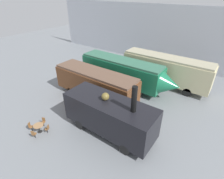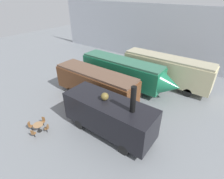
% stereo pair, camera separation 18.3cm
% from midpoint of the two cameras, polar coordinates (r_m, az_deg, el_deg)
% --- Properties ---
extents(ground_plane, '(80.00, 80.00, 0.00)m').
position_cam_midpoint_polar(ground_plane, '(18.80, -2.15, -5.44)').
color(ground_plane, gray).
extents(backdrop_wall, '(44.00, 0.15, 9.00)m').
position_cam_midpoint_polar(backdrop_wall, '(29.56, 17.01, 16.38)').
color(backdrop_wall, '#B2B7C1').
rests_on(backdrop_wall, ground_plane).
extents(passenger_coach_vintage, '(10.87, 2.43, 3.81)m').
position_cam_midpoint_polar(passenger_coach_vintage, '(22.90, 16.87, 6.43)').
color(passenger_coach_vintage, beige).
rests_on(passenger_coach_vintage, ground_plane).
extents(streamlined_locomotive, '(12.63, 2.57, 3.50)m').
position_cam_midpoint_polar(streamlined_locomotive, '(21.51, 4.59, 5.75)').
color(streamlined_locomotive, '#196B47').
rests_on(streamlined_locomotive, ground_plane).
extents(passenger_coach_wooden, '(9.79, 2.71, 3.29)m').
position_cam_midpoint_polar(passenger_coach_wooden, '(19.32, -5.69, 2.20)').
color(passenger_coach_wooden, brown).
rests_on(passenger_coach_wooden, ground_plane).
extents(steam_locomotive, '(7.90, 2.78, 5.24)m').
position_cam_midpoint_polar(steam_locomotive, '(14.62, -1.16, -8.08)').
color(steam_locomotive, black).
rests_on(steam_locomotive, ground_plane).
extents(cafe_table_near, '(0.87, 0.87, 0.74)m').
position_cam_midpoint_polar(cafe_table_near, '(16.72, -23.13, -11.07)').
color(cafe_table_near, black).
rests_on(cafe_table_near, ground_plane).
extents(cafe_chair_0, '(0.40, 0.39, 0.87)m').
position_cam_midpoint_polar(cafe_chair_0, '(17.18, -25.40, -10.75)').
color(cafe_chair_0, black).
rests_on(cafe_chair_0, ground_plane).
extents(cafe_chair_1, '(0.39, 0.40, 0.87)m').
position_cam_midpoint_polar(cafe_chair_1, '(16.30, -24.51, -13.04)').
color(cafe_chair_1, black).
rests_on(cafe_chair_1, ground_plane).
extents(cafe_chair_2, '(0.40, 0.39, 0.87)m').
position_cam_midpoint_polar(cafe_chair_2, '(16.39, -20.64, -11.78)').
color(cafe_chair_2, black).
rests_on(cafe_chair_2, ground_plane).
extents(cafe_chair_3, '(0.39, 0.40, 0.87)m').
position_cam_midpoint_polar(cafe_chair_3, '(17.27, -21.75, -9.59)').
color(cafe_chair_3, black).
rests_on(cafe_chair_3, ground_plane).
extents(visitor_person, '(0.34, 0.34, 1.71)m').
position_cam_midpoint_polar(visitor_person, '(17.71, -13.21, -5.19)').
color(visitor_person, '#262633').
rests_on(visitor_person, ground_plane).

